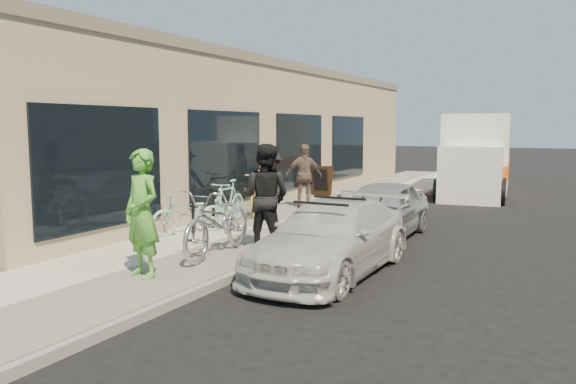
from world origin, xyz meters
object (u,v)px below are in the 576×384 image
at_px(bike_rack, 203,205).
at_px(moving_truck, 476,159).
at_px(sedan_silver, 381,209).
at_px(man_standing, 265,197).
at_px(tandem_bike, 219,221).
at_px(woman_rider, 142,213).
at_px(bystander_a, 271,185).
at_px(bystander_b, 304,176).
at_px(cruiser_bike_a, 228,202).
at_px(cruiser_bike_c, 258,193).
at_px(sedan_white, 331,238).
at_px(sandwich_board, 322,181).
at_px(cruiser_bike_b, 189,213).

xyz_separation_m(bike_rack, moving_truck, (3.70, 10.77, 0.52)).
distance_m(sedan_silver, man_standing, 3.04).
xyz_separation_m(tandem_bike, man_standing, (0.50, 0.72, 0.36)).
height_order(bike_rack, woman_rider, woman_rider).
bearing_deg(bystander_a, bystander_b, -46.34).
bearing_deg(cruiser_bike_a, sedan_silver, 6.20).
distance_m(cruiser_bike_c, bystander_a, 1.05).
xyz_separation_m(moving_truck, bystander_a, (-3.11, -8.95, -0.25)).
distance_m(bike_rack, bystander_b, 4.11).
xyz_separation_m(sedan_white, cruiser_bike_a, (-3.56, 2.39, 0.07)).
distance_m(tandem_bike, bystander_a, 3.61).
distance_m(sedan_white, tandem_bike, 1.96).
xyz_separation_m(moving_truck, woman_rider, (-2.36, -14.08, -0.14)).
bearing_deg(cruiser_bike_c, bystander_b, 52.37).
xyz_separation_m(man_standing, bystander_b, (-1.70, 5.02, -0.08)).
bearing_deg(bystander_b, moving_truck, 22.03).
xyz_separation_m(man_standing, cruiser_bike_a, (-2.12, 1.99, -0.45)).
distance_m(sandwich_board, bystander_b, 2.81).
xyz_separation_m(cruiser_bike_c, bystander_b, (0.49, 1.58, 0.31)).
xyz_separation_m(sandwich_board, sedan_white, (3.80, -8.13, -0.05)).
bearing_deg(cruiser_bike_a, sedan_white, -40.27).
xyz_separation_m(woman_rider, man_standing, (0.68, 2.38, 0.01)).
xyz_separation_m(sandwich_board, cruiser_bike_a, (0.24, -5.74, 0.02)).
xyz_separation_m(sandwich_board, cruiser_bike_b, (0.24, -7.15, -0.05)).
relative_size(woman_rider, bystander_a, 1.13).
bearing_deg(sedan_white, bystander_b, 121.33).
xyz_separation_m(tandem_bike, cruiser_bike_a, (-1.63, 2.71, -0.09)).
xyz_separation_m(sedan_silver, bystander_a, (-2.68, 0.02, 0.38)).
height_order(bike_rack, sedan_silver, sedan_silver).
bearing_deg(sedan_white, sedan_silver, 94.98).
distance_m(man_standing, cruiser_bike_b, 2.26).
bearing_deg(moving_truck, cruiser_bike_b, -114.42).
relative_size(sedan_silver, woman_rider, 1.88).
relative_size(sedan_silver, bystander_b, 2.04).
bearing_deg(cruiser_bike_c, cruiser_bike_a, -107.81).
relative_size(bike_rack, tandem_bike, 0.41).
relative_size(cruiser_bike_b, bystander_b, 0.94).
bearing_deg(tandem_bike, woman_rider, -103.06).
bearing_deg(sandwich_board, sedan_white, -70.90).
bearing_deg(sedan_silver, sedan_white, -87.30).
height_order(bike_rack, tandem_bike, tandem_bike).
xyz_separation_m(woman_rider, bystander_a, (-0.76, 5.14, -0.11)).
xyz_separation_m(tandem_bike, bystander_b, (-1.20, 5.75, 0.28)).
height_order(tandem_bike, cruiser_bike_c, tandem_bike).
height_order(man_standing, bystander_b, man_standing).
relative_size(bike_rack, sedan_white, 0.23).
relative_size(bike_rack, cruiser_bike_c, 0.50).
distance_m(bike_rack, moving_truck, 11.40).
relative_size(sedan_silver, tandem_bike, 1.59).
height_order(cruiser_bike_a, cruiser_bike_c, cruiser_bike_c).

